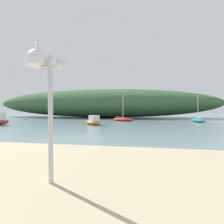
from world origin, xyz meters
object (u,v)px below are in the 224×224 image
at_px(mast_structure, 42,72).
at_px(motorboat_centre_water, 0,121).
at_px(motorboat_far_left, 93,121).
at_px(sailboat_far_right, 123,119).
at_px(sailboat_inner_mooring, 198,120).
at_px(seagull_on_radar, 37,44).

height_order(mast_structure, motorboat_centre_water, mast_structure).
relative_size(motorboat_far_left, sailboat_far_right, 0.73).
xyz_separation_m(motorboat_far_left, sailboat_inner_mooring, (13.19, 6.88, -0.11)).
distance_m(motorboat_centre_water, sailboat_inner_mooring, 25.55).
height_order(sailboat_far_right, sailboat_inner_mooring, sailboat_far_right).
height_order(mast_structure, sailboat_far_right, sailboat_far_right).
relative_size(mast_structure, motorboat_far_left, 1.11).
height_order(motorboat_centre_water, sailboat_inner_mooring, sailboat_inner_mooring).
bearing_deg(sailboat_inner_mooring, mast_structure, -109.64).
bearing_deg(sailboat_far_right, mast_structure, -86.39).
bearing_deg(seagull_on_radar, sailboat_inner_mooring, 70.12).
xyz_separation_m(sailboat_far_right, sailboat_inner_mooring, (10.65, -0.49, 0.03)).
bearing_deg(motorboat_centre_water, seagull_on_radar, -47.30).
height_order(motorboat_far_left, motorboat_centre_water, motorboat_centre_water).
distance_m(motorboat_far_left, sailboat_far_right, 7.80).
xyz_separation_m(seagull_on_radar, sailboat_far_right, (-1.50, 25.79, -3.35)).
bearing_deg(mast_structure, motorboat_centre_water, 132.96).
relative_size(seagull_on_radar, sailboat_inner_mooring, 0.07).
xyz_separation_m(seagull_on_radar, motorboat_far_left, (-4.05, 18.43, -3.21)).
bearing_deg(sailboat_inner_mooring, seagull_on_radar, -109.88).
bearing_deg(mast_structure, sailboat_far_right, 93.61).
height_order(seagull_on_radar, motorboat_centre_water, seagull_on_radar).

